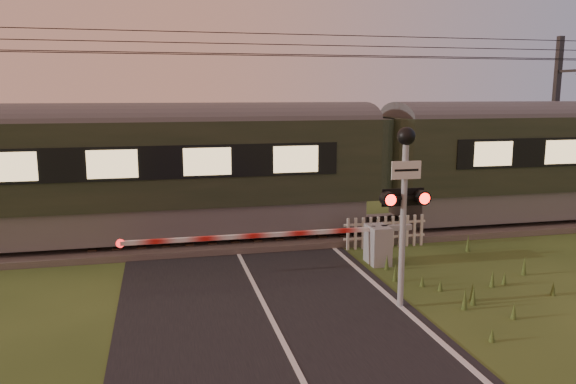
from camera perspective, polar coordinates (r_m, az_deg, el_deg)
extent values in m
plane|color=#2E431A|center=(11.15, -1.49, -13.26)|extent=(160.00, 160.00, 0.00)
cube|color=black|center=(11.14, -1.49, -13.21)|extent=(6.00, 140.00, 0.02)
cube|color=#47423D|center=(17.21, -5.83, -4.63)|extent=(140.00, 3.40, 0.24)
cube|color=slate|center=(16.47, -5.53, -4.58)|extent=(140.00, 0.08, 0.14)
cube|color=slate|center=(17.86, -6.13, -3.44)|extent=(140.00, 0.08, 0.14)
cube|color=#2D2116|center=(17.18, -5.84, -4.21)|extent=(0.24, 2.20, 0.06)
cylinder|color=black|center=(16.39, -6.04, 13.82)|extent=(120.00, 0.02, 0.02)
cylinder|color=black|center=(16.99, -6.30, 13.68)|extent=(120.00, 0.02, 0.02)
cylinder|color=black|center=(16.74, -6.21, 15.80)|extent=(120.00, 0.02, 0.02)
cylinder|color=black|center=(16.71, -6.19, 14.77)|extent=(120.00, 0.02, 0.02)
cube|color=slate|center=(17.31, -24.89, -2.92)|extent=(19.11, 2.53, 0.95)
cube|color=#212C1D|center=(17.04, -25.30, 2.53)|extent=(19.91, 2.75, 2.37)
cylinder|color=#4C4C4F|center=(16.95, -25.61, 6.50)|extent=(19.91, 0.96, 0.96)
cube|color=#FFD893|center=(15.66, -26.41, 2.30)|extent=(17.12, 0.04, 0.74)
cube|color=gray|center=(14.87, 9.12, -5.31)|extent=(0.50, 0.78, 1.01)
cylinder|color=gray|center=(14.82, 8.62, -5.35)|extent=(0.11, 0.11, 1.01)
cube|color=gray|center=(14.95, 10.96, -3.57)|extent=(0.82, 0.15, 0.15)
cube|color=red|center=(13.88, -3.56, -4.46)|extent=(6.30, 0.10, 0.10)
cylinder|color=red|center=(13.74, -16.68, -5.03)|extent=(0.20, 0.04, 0.20)
cylinder|color=gray|center=(11.67, 11.59, -3.58)|extent=(0.12, 0.12, 3.41)
cube|color=white|center=(11.39, 11.92, 2.19)|extent=(0.62, 0.03, 0.36)
sphere|color=black|center=(11.38, 11.92, 5.57)|extent=(0.36, 0.36, 0.36)
cube|color=black|center=(11.54, 11.70, -0.56)|extent=(0.85, 0.07, 0.07)
cylinder|color=#FF140C|center=(11.23, 10.39, -0.81)|extent=(0.23, 0.02, 0.23)
cylinder|color=#FF140C|center=(11.53, 13.71, -0.64)|extent=(0.23, 0.02, 0.23)
cube|color=black|center=(11.58, 11.60, -0.52)|extent=(0.91, 0.02, 0.36)
cube|color=silver|center=(16.46, 9.80, -4.52)|extent=(2.49, 0.04, 0.06)
cube|color=silver|center=(16.36, 9.85, -3.13)|extent=(2.49, 0.04, 0.06)
cube|color=#2D2D30|center=(24.01, 25.39, 6.33)|extent=(0.20, 0.20, 6.50)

